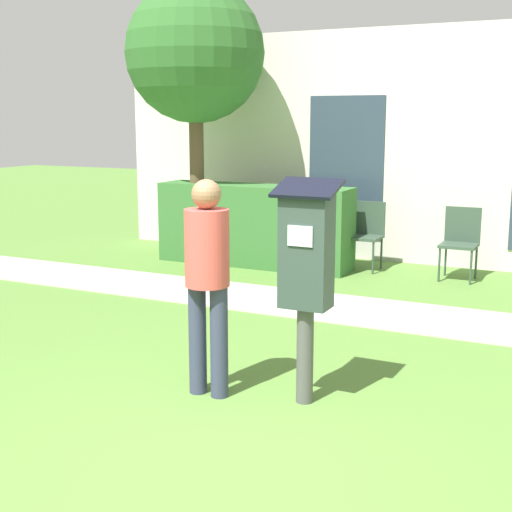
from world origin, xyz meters
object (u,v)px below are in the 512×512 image
at_px(person_standing, 207,271).
at_px(outdoor_chair_left, 366,230).
at_px(parking_meter, 306,263).
at_px(outdoor_chair_middle, 461,237).

distance_m(person_standing, outdoor_chair_left, 4.80).
relative_size(parking_meter, person_standing, 1.01).
distance_m(person_standing, outdoor_chair_middle, 4.82).
bearing_deg(outdoor_chair_left, person_standing, -93.63).
bearing_deg(outdoor_chair_middle, parking_meter, -86.76).
bearing_deg(parking_meter, person_standing, -165.72).
height_order(person_standing, outdoor_chair_left, person_standing).
bearing_deg(parking_meter, outdoor_chair_middle, 86.87).
xyz_separation_m(parking_meter, person_standing, (-0.69, -0.17, -0.09)).
relative_size(person_standing, outdoor_chair_middle, 1.76).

